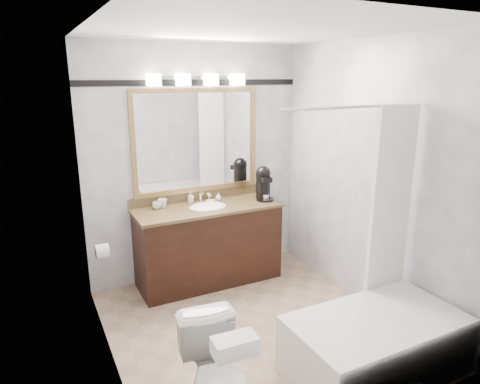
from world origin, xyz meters
name	(u,v)px	position (x,y,z in m)	size (l,w,h in m)	color
room	(255,192)	(0.00, 0.00, 1.25)	(2.42, 2.62, 2.52)	#9C826A
vanity	(208,243)	(0.00, 1.02, 0.44)	(1.53, 0.58, 0.97)	black
mirror	(197,141)	(0.00, 1.28, 1.50)	(1.40, 0.04, 1.10)	#A37D49
vanity_light_bar	(197,79)	(0.00, 1.23, 2.13)	(1.02, 0.14, 0.12)	silver
accent_stripe	(195,83)	(0.00, 1.29, 2.10)	(2.40, 0.01, 0.06)	black
bathtub	(376,336)	(0.55, -0.90, 0.28)	(1.30, 0.75, 1.96)	white
tp_roll	(102,251)	(-1.14, 0.66, 0.70)	(0.12, 0.12, 0.11)	white
toilet	(218,381)	(-0.74, -0.89, 0.35)	(0.39, 0.68, 0.69)	white
tissue_box	(235,346)	(-0.74, -1.12, 0.74)	(0.25, 0.13, 0.10)	white
coffee_maker	(263,182)	(0.66, 0.99, 1.04)	(0.19, 0.24, 0.37)	black
cup_left	(157,205)	(-0.49, 1.18, 0.89)	(0.09, 0.09, 0.07)	white
cup_right	(163,203)	(-0.43, 1.19, 0.89)	(0.10, 0.10, 0.09)	white
soap_bottle_a	(190,197)	(-0.11, 1.23, 0.91)	(0.05, 0.05, 0.12)	white
soap_bottle_b	(218,197)	(0.19, 1.17, 0.89)	(0.07, 0.07, 0.08)	white
soap_bar	(211,201)	(0.09, 1.13, 0.86)	(0.08, 0.05, 0.03)	beige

